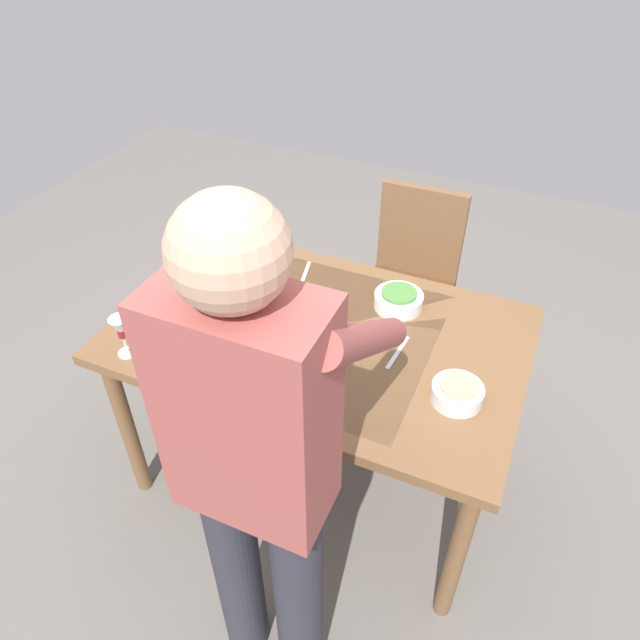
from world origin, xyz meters
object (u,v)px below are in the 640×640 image
object	(u,v)px
serving_bowl_pasta	(188,314)
chair_near	(411,272)
wine_glass_left	(121,330)
wine_bottle	(261,280)
dinner_plate_near	(317,345)
person_server	(259,468)
water_cup_near_right	(258,333)
side_bowl_salad	(399,299)
wine_glass_right	(218,228)
water_cup_near_left	(261,260)
dining_table	(320,348)
side_bowl_bread	(457,392)

from	to	relation	value
serving_bowl_pasta	chair_near	bearing A→B (deg)	-119.73
wine_glass_left	wine_bottle	bearing A→B (deg)	-124.15
dinner_plate_near	wine_glass_left	bearing A→B (deg)	26.98
person_server	water_cup_near_right	world-z (taller)	person_server
wine_bottle	wine_glass_left	bearing A→B (deg)	55.85
wine_bottle	side_bowl_salad	xyz separation A→B (m)	(-0.47, -0.19, -0.08)
wine_glass_right	water_cup_near_left	xyz separation A→B (m)	(-0.23, 0.06, -0.06)
wine_glass_left	serving_bowl_pasta	bearing A→B (deg)	-112.81
dining_table	wine_glass_right	bearing A→B (deg)	-27.71
serving_bowl_pasta	wine_bottle	bearing A→B (deg)	-134.14
serving_bowl_pasta	person_server	bearing A→B (deg)	136.58
person_server	wine_glass_left	xyz separation A→B (m)	(0.70, -0.35, -0.08)
chair_near	water_cup_near_right	xyz separation A→B (m)	(0.27, 0.99, 0.30)
wine_glass_right	side_bowl_salad	bearing A→B (deg)	175.15
water_cup_near_left	side_bowl_bread	size ratio (longest dim) A/B	0.58
chair_near	side_bowl_bread	bearing A→B (deg)	112.94
wine_glass_right	water_cup_near_left	size ratio (longest dim) A/B	1.63
water_cup_near_right	serving_bowl_pasta	world-z (taller)	water_cup_near_right
chair_near	water_cup_near_left	distance (m)	0.81
side_bowl_bread	person_server	bearing A→B (deg)	58.39
serving_bowl_pasta	side_bowl_salad	size ratio (longest dim) A/B	1.67
dining_table	water_cup_near_left	world-z (taller)	water_cup_near_left
person_server	water_cup_near_right	bearing A→B (deg)	-60.52
chair_near	dinner_plate_near	distance (m)	0.95
wine_glass_right	water_cup_near_right	distance (m)	0.64
water_cup_near_right	side_bowl_salad	size ratio (longest dim) A/B	0.61
chair_near	side_bowl_salad	size ratio (longest dim) A/B	5.06
wine_glass_left	side_bowl_bread	distance (m)	1.09
dining_table	person_server	distance (m)	0.78
water_cup_near_right	dinner_plate_near	world-z (taller)	water_cup_near_right
dining_table	person_server	xyz separation A→B (m)	(-0.16, 0.72, 0.27)
wine_glass_right	dinner_plate_near	distance (m)	0.74
dining_table	water_cup_near_left	distance (m)	0.46
dining_table	wine_bottle	bearing A→B (deg)	-12.49
side_bowl_bread	dining_table	bearing A→B (deg)	-14.17
person_server	side_bowl_salad	size ratio (longest dim) A/B	9.38
side_bowl_salad	dinner_plate_near	distance (m)	0.37
side_bowl_bread	dinner_plate_near	distance (m)	0.50
dining_table	water_cup_near_left	xyz separation A→B (m)	(0.37, -0.25, 0.13)
side_bowl_bread	wine_glass_left	bearing A→B (deg)	12.56
wine_glass_right	side_bowl_bread	size ratio (longest dim) A/B	0.94
dining_table	side_bowl_salad	bearing A→B (deg)	-130.35
side_bowl_salad	chair_near	bearing A→B (deg)	-80.28
person_server	side_bowl_bread	bearing A→B (deg)	-121.61
water_cup_near_right	dinner_plate_near	size ratio (longest dim) A/B	0.47
wine_glass_left	dinner_plate_near	bearing A→B (deg)	-153.02
wine_bottle	dinner_plate_near	xyz separation A→B (m)	(-0.28, 0.13, -0.10)
wine_bottle	water_cup_near_right	world-z (taller)	wine_bottle
side_bowl_salad	wine_glass_right	bearing A→B (deg)	-4.85
dining_table	water_cup_near_right	distance (m)	0.26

